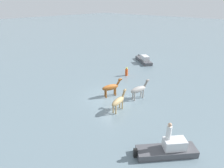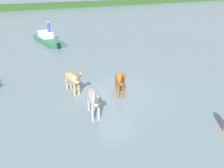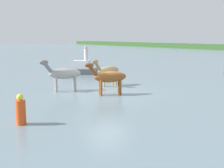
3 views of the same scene
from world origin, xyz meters
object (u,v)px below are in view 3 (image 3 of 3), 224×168
Objects in this scene: boat_skiff_near at (86,71)px; person_boatman_standing at (86,54)px; horse_lead at (108,71)px; buoy_channel_marker at (21,111)px; horse_dark_mare at (64,74)px; horse_dun_straggler at (109,77)px.

boat_skiff_near is 1.42m from person_boatman_standing.
boat_skiff_near is at bearing 153.89° from person_boatman_standing.
horse_lead is 6.14m from boat_skiff_near.
horse_lead is 8.79m from buoy_channel_marker.
buoy_channel_marker is (4.88, -7.29, -0.45)m from horse_lead.
horse_lead is at bearing 114.24° from boat_skiff_near.
horse_dark_mare is 6.46m from buoy_channel_marker.
person_boatman_standing is (0.13, -0.06, 1.41)m from boat_skiff_near.
horse_dun_straggler is 0.63× the size of boat_skiff_near.
horse_dun_straggler is 1.92× the size of person_boatman_standing.
horse_dark_mare reaches higher than buoy_channel_marker.
horse_dark_mare is at bearing 139.62° from buoy_channel_marker.
person_boatman_standing is (-5.69, 1.80, 0.75)m from horse_lead.
horse_dark_mare is 7.54m from person_boatman_standing.
horse_dark_mare reaches higher than horse_dun_straggler.
horse_dun_straggler is at bearing 113.51° from buoy_channel_marker.
horse_dun_straggler reaches higher than buoy_channel_marker.
horse_dark_mare is 0.67× the size of boat_skiff_near.
horse_dark_mare is 2.11× the size of buoy_channel_marker.
buoy_channel_marker is (4.90, -4.17, -0.52)m from horse_dark_mare.
horse_lead is at bearing 123.81° from buoy_channel_marker.
buoy_channel_marker is at bearing 63.20° from horse_dark_mare.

